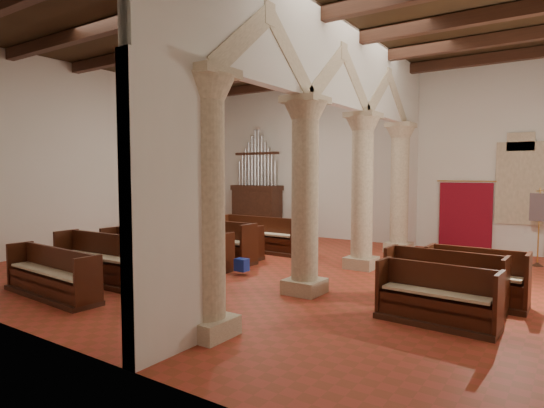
{
  "coord_description": "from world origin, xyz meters",
  "views": [
    {
      "loc": [
        6.47,
        -9.65,
        2.53
      ],
      "look_at": [
        -0.37,
        0.5,
        1.68
      ],
      "focal_mm": 30.0,
      "sensor_mm": 36.0,
      "label": 1
    }
  ],
  "objects": [
    {
      "name": "ceiling_beams",
      "position": [
        0.0,
        0.0,
        5.82
      ],
      "size": [
        13.8,
        11.8,
        0.3
      ],
      "primitive_type": null,
      "color": "#3C1E13",
      "rests_on": "wall_back"
    },
    {
      "name": "floor",
      "position": [
        0.0,
        0.0,
        0.0
      ],
      "size": [
        14.0,
        14.0,
        0.0
      ],
      "primitive_type": "plane",
      "color": "#9C3322",
      "rests_on": "ground"
    },
    {
      "name": "nave_pew_3",
      "position": [
        -2.22,
        -0.98,
        0.33
      ],
      "size": [
        2.99,
        0.74,
        1.01
      ],
      "rotation": [
        0.0,
        0.0,
        0.02
      ],
      "color": "#3C1E13",
      "rests_on": "floor"
    },
    {
      "name": "tube_heater_b",
      "position": [
        -2.43,
        -3.46,
        0.16
      ],
      "size": [
        0.95,
        0.16,
        0.09
      ],
      "primitive_type": "cylinder",
      "rotation": [
        0.0,
        1.57,
        -0.07
      ],
      "color": "silver",
      "rests_on": "floor"
    },
    {
      "name": "lectern",
      "position": [
        -2.37,
        5.49,
        0.58
      ],
      "size": [
        0.68,
        0.71,
        1.4
      ],
      "rotation": [
        0.0,
        0.0,
        0.34
      ],
      "color": "#371C11",
      "rests_on": "floor"
    },
    {
      "name": "nave_pew_4",
      "position": [
        -2.42,
        0.12,
        0.38
      ],
      "size": [
        3.36,
        0.99,
        1.14
      ],
      "rotation": [
        0.0,
        0.0,
        -0.07
      ],
      "color": "#3C1E13",
      "rests_on": "floor"
    },
    {
      "name": "window_back",
      "position": [
        5.0,
        5.98,
        2.2
      ],
      "size": [
        1.0,
        0.03,
        2.2
      ],
      "primitive_type": "cube",
      "color": "#2B624F",
      "rests_on": "wall_back"
    },
    {
      "name": "nave_pew_6",
      "position": [
        -1.95,
        2.08,
        0.36
      ],
      "size": [
        2.95,
        0.79,
        1.1
      ],
      "rotation": [
        0.0,
        0.0,
        -0.02
      ],
      "color": "#3C1E13",
      "rests_on": "floor"
    },
    {
      "name": "tube_heater_a",
      "position": [
        -2.22,
        -4.11,
        0.16
      ],
      "size": [
        1.03,
        0.18,
        0.1
      ],
      "primitive_type": "cylinder",
      "rotation": [
        0.0,
        1.57,
        -0.08
      ],
      "color": "silver",
      "rests_on": "floor"
    },
    {
      "name": "hymnal_box_c",
      "position": [
        -0.34,
        -0.89,
        0.25
      ],
      "size": [
        0.31,
        0.25,
        0.31
      ],
      "primitive_type": "cube",
      "rotation": [
        0.0,
        0.0,
        -0.0
      ],
      "color": "#17148C",
      "rests_on": "floor"
    },
    {
      "name": "wall_left",
      "position": [
        -7.0,
        0.0,
        3.0
      ],
      "size": [
        0.02,
        12.0,
        6.0
      ],
      "primitive_type": "cube",
      "color": "silver",
      "rests_on": "floor"
    },
    {
      "name": "ceiling",
      "position": [
        0.0,
        0.0,
        6.0
      ],
      "size": [
        14.0,
        14.0,
        0.0
      ],
      "primitive_type": "plane",
      "rotation": [
        3.14,
        0.0,
        0.0
      ],
      "color": "#2F200F",
      "rests_on": "wall_back"
    },
    {
      "name": "nave_pew_0",
      "position": [
        -2.33,
        -4.62,
        0.32
      ],
      "size": [
        2.84,
        0.83,
        0.99
      ],
      "rotation": [
        0.0,
        0.0,
        -0.06
      ],
      "color": "#3C1E13",
      "rests_on": "floor"
    },
    {
      "name": "pipe_organ",
      "position": [
        -4.5,
        5.5,
        1.37
      ],
      "size": [
        2.1,
        0.85,
        4.4
      ],
      "color": "#3C1E13",
      "rests_on": "floor"
    },
    {
      "name": "nave_pew_1",
      "position": [
        -2.31,
        -3.33,
        0.37
      ],
      "size": [
        3.11,
        0.83,
        1.12
      ],
      "rotation": [
        0.0,
        0.0,
        0.03
      ],
      "color": "#3C1E13",
      "rests_on": "floor"
    },
    {
      "name": "wall_back",
      "position": [
        0.0,
        6.0,
        3.0
      ],
      "size": [
        14.0,
        0.02,
        6.0
      ],
      "primitive_type": "cube",
      "color": "silver",
      "rests_on": "floor"
    },
    {
      "name": "aisle_pew_1",
      "position": [
        4.45,
        -0.87,
        0.35
      ],
      "size": [
        2.19,
        0.8,
        1.05
      ],
      "rotation": [
        0.0,
        0.0,
        -0.05
      ],
      "color": "#3C1E13",
      "rests_on": "floor"
    },
    {
      "name": "wall_front",
      "position": [
        0.0,
        -6.0,
        3.0
      ],
      "size": [
        14.0,
        0.02,
        6.0
      ],
      "primitive_type": "cube",
      "color": "silver",
      "rests_on": "floor"
    },
    {
      "name": "arcade",
      "position": [
        1.8,
        0.0,
        3.56
      ],
      "size": [
        0.9,
        11.9,
        6.0
      ],
      "color": "beige",
      "rests_on": "floor"
    },
    {
      "name": "hymnal_box_b",
      "position": [
        -1.06,
        -1.85,
        0.28
      ],
      "size": [
        0.41,
        0.36,
        0.35
      ],
      "primitive_type": "cube",
      "rotation": [
        0.0,
        0.0,
        0.22
      ],
      "color": "#14148E",
      "rests_on": "floor"
    },
    {
      "name": "aisle_pew_2",
      "position": [
        4.92,
        -0.37,
        0.36
      ],
      "size": [
        1.82,
        0.74,
        1.07
      ],
      "rotation": [
        0.0,
        0.0,
        -0.01
      ],
      "color": "#3C1E13",
      "rests_on": "floor"
    },
    {
      "name": "aisle_pew_0",
      "position": [
        4.59,
        -1.97,
        0.34
      ],
      "size": [
        1.99,
        0.78,
        1.0
      ],
      "rotation": [
        0.0,
        0.0,
        -0.06
      ],
      "color": "#3C1E13",
      "rests_on": "floor"
    },
    {
      "name": "nave_pew_5",
      "position": [
        -2.45,
        0.76,
        0.33
      ],
      "size": [
        2.92,
        0.7,
        1.0
      ],
      "rotation": [
        0.0,
        0.0,
        -0.01
      ],
      "color": "#3C1E13",
      "rests_on": "floor"
    },
    {
      "name": "processional_banner",
      "position": [
        5.65,
        4.43,
        0.76
      ],
      "size": [
        0.48,
        0.61,
        2.13
      ],
      "rotation": [
        0.0,
        0.0,
        -0.24
      ],
      "color": "#3C1E13",
      "rests_on": "floor"
    },
    {
      "name": "hymnal_box_a",
      "position": [
        -0.06,
        -4.28,
        0.27
      ],
      "size": [
        0.41,
        0.37,
        0.33
      ],
      "primitive_type": "cube",
      "rotation": [
        0.0,
        0.0,
        0.36
      ],
      "color": "#163999",
      "rests_on": "floor"
    },
    {
      "name": "nave_pew_2",
      "position": [
        -2.02,
        -2.38,
        0.37
      ],
      "size": [
        3.03,
        0.84,
        1.12
      ],
      "rotation": [
        0.0,
        0.0,
        -0.03
      ],
      "color": "#3C1E13",
      "rests_on": "floor"
    },
    {
      "name": "dossal_curtain",
      "position": [
        3.5,
        5.92,
        1.17
      ],
      "size": [
        1.8,
        0.07,
        2.17
      ],
      "color": "maroon",
      "rests_on": "floor"
    }
  ]
}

